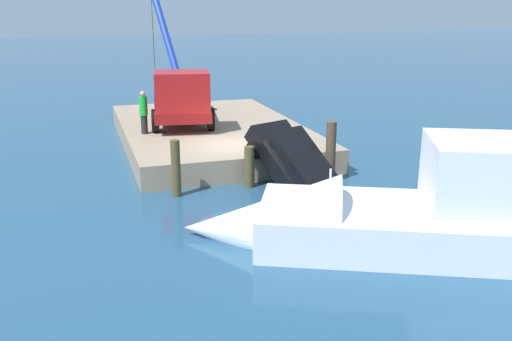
% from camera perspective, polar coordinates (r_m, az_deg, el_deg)
% --- Properties ---
extents(ground, '(200.00, 200.00, 0.00)m').
position_cam_1_polar(ground, '(22.75, -2.07, 0.27)').
color(ground, navy).
extents(dock, '(12.74, 7.90, 0.93)m').
position_cam_1_polar(dock, '(26.68, -4.57, 3.67)').
color(dock, gray).
rests_on(dock, ground).
extents(crane_truck, '(9.37, 3.60, 6.51)m').
position_cam_1_polar(crane_truck, '(26.52, -7.49, 7.42)').
color(crane_truck, maroon).
rests_on(crane_truck, dock).
extents(dock_worker, '(0.34, 0.34, 1.83)m').
position_cam_1_polar(dock_worker, '(24.79, -11.15, 5.75)').
color(dock_worker, '#252525').
rests_on(dock_worker, dock).
extents(salvaged_car, '(4.24, 3.17, 3.30)m').
position_cam_1_polar(salvaged_car, '(20.12, 4.28, -0.01)').
color(salvaged_car, black).
rests_on(salvaged_car, ground).
extents(moored_yacht, '(9.13, 14.61, 5.62)m').
position_cam_1_polar(moored_yacht, '(15.86, 15.94, -5.54)').
color(moored_yacht, white).
rests_on(moored_yacht, ground).
extents(piling_near, '(0.31, 0.31, 1.95)m').
position_cam_1_polar(piling_near, '(19.33, -8.00, 0.21)').
color(piling_near, brown).
rests_on(piling_near, ground).
extents(piling_mid, '(0.36, 0.36, 1.48)m').
position_cam_1_polar(piling_mid, '(20.18, -0.67, 0.37)').
color(piling_mid, '#4E4528').
rests_on(piling_mid, ground).
extents(piling_far, '(0.36, 0.36, 2.24)m').
position_cam_1_polar(piling_far, '(20.84, 7.46, 1.83)').
color(piling_far, brown).
rests_on(piling_far, ground).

